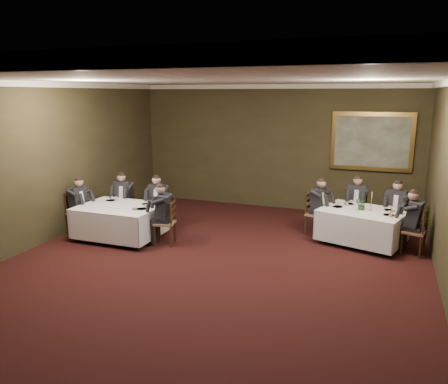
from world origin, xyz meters
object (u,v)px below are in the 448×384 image
Objects in this scene: chair_main_endright at (414,241)px; diner_sec_endleft at (78,212)px; diner_main_endright at (414,230)px; diner_sec_backright at (159,209)px; chair_main_endleft at (316,222)px; chair_sec_endleft at (79,221)px; painting at (372,142)px; table_second at (120,219)px; diner_sec_backleft at (124,205)px; candlestick at (371,204)px; centerpiece at (362,204)px; chair_sec_backright at (159,218)px; diner_main_backright at (396,216)px; table_main at (362,224)px; chair_main_backleft at (356,219)px; chair_main_backright at (395,225)px; chair_sec_backleft at (125,214)px; diner_main_backleft at (356,210)px; chair_sec_endright at (166,232)px; diner_main_endleft at (317,213)px; diner_sec_endright at (165,222)px.

diner_sec_endleft is (-7.40, -1.24, 0.23)m from chair_main_endright.
diner_sec_endleft is at bearing 113.87° from diner_main_endright.
chair_main_endleft is at bearing -167.33° from diner_sec_backright.
painting reaches higher than chair_sec_endleft.
table_second is 1.36× the size of diner_sec_endleft.
diner_sec_backleft is 5.90m from candlestick.
centerpiece is at bearing 89.62° from chair_main_endleft.
chair_main_endright is 5.77m from chair_sec_backright.
diner_sec_backleft is 1.35× the size of chair_sec_endleft.
chair_sec_endleft is at bearing -148.30° from painting.
painting is (5.20, 3.93, 1.57)m from table_second.
table_main is at bearing 60.19° from diner_main_backright.
chair_main_backleft and chair_main_backright have the same top height.
painting is at bearing 89.28° from centerpiece.
chair_main_endright and chair_sec_backleft have the same top height.
diner_main_backleft is at bearing -97.87° from painting.
chair_sec_endright is at bearing -158.91° from centerpiece.
diner_main_backright is 1.00× the size of diner_main_endleft.
chair_main_backright is at bearing -77.02° from chair_sec_endright.
diner_main_backright is 1.09m from centerpiece.
diner_main_endright is (2.08, -0.62, 0.00)m from diner_main_endleft.
chair_main_backleft is 1.22m from candlestick.
diner_main_endright is 1.35× the size of chair_sec_endright.
candlestick reaches higher than table_second.
chair_main_backright is 1.80m from diner_main_endleft.
painting is at bearing -91.78° from diner_main_backleft.
painting is (0.03, 2.38, 1.12)m from centerpiece.
centerpiece is at bearing 59.38° from chair_main_backright.
diner_sec_endright reaches higher than chair_main_backright.
centerpiece is at bearing -81.50° from chair_sec_endright.
chair_main_endleft is 2.19m from diner_main_endright.
chair_main_endright is 2.30× the size of candlestick.
diner_main_backright is 7.41m from chair_sec_endleft.
centerpiece is (5.66, 0.62, 0.39)m from diner_sec_backleft.
candlestick reaches higher than chair_sec_backleft.
diner_main_endright is at bearing -88.90° from diner_sec_endright.
diner_sec_endleft is at bearing 32.49° from diner_main_backright.
chair_main_backright and chair_sec_endleft have the same top height.
chair_sec_endright is at bearing 40.28° from chair_main_backright.
chair_sec_backleft reaches higher than table_main.
diner_main_endleft is at bearing 27.63° from diner_main_backright.
chair_sec_endleft reaches higher than table_main.
chair_main_backright is 0.74× the size of diner_main_endleft.
chair_main_backleft is at bearing 99.38° from centerpiece.
table_second is 1.06m from diner_sec_backleft.
chair_sec_backleft is (-0.49, 0.94, -0.17)m from table_second.
diner_main_backright is (-0.00, -0.01, 0.23)m from chair_main_backright.
table_second is at bearing -163.32° from centerpiece.
candlestick is (6.52, 1.56, 0.64)m from chair_sec_endleft.
diner_main_backright is at bearing -67.38° from painting.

